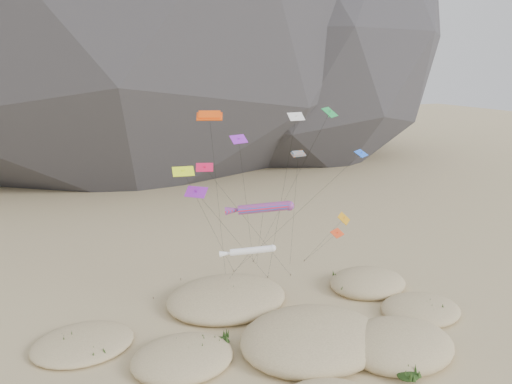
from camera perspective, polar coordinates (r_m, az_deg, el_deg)
ground at (r=54.66m, az=6.22°, el=-18.65°), size 500.00×500.00×0.00m
dunes at (r=56.58m, az=2.88°, el=-16.46°), size 49.23×34.68×4.09m
dune_grass at (r=56.66m, az=3.53°, el=-16.28°), size 43.11×27.24×1.50m
kite_stakes at (r=73.08m, az=-1.97°, el=-9.41°), size 24.30×6.90×0.30m
rainbow_tube_kite at (r=58.11m, az=0.61°, el=-1.84°), size 9.87×16.49×14.35m
white_tube_kite at (r=58.07m, az=-0.81°, el=-6.74°), size 6.43×11.01×9.41m
orange_parafoil at (r=57.59m, az=-5.32°, el=8.48°), size 6.44×10.14×24.57m
multi_parafoil at (r=63.50m, az=4.84°, el=4.14°), size 4.32×8.55×19.08m
delta_kites at (r=56.89m, az=3.07°, el=2.45°), size 24.03×22.63×24.68m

